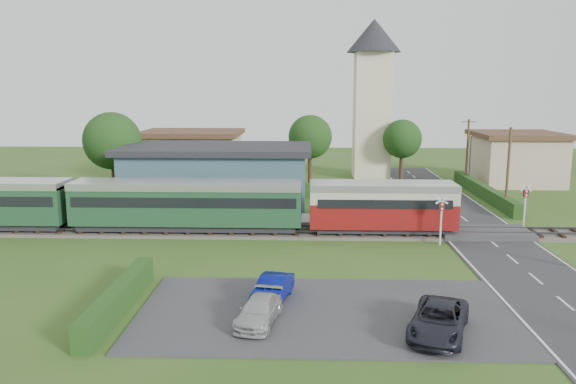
{
  "coord_description": "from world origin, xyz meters",
  "views": [
    {
      "loc": [
        -2.37,
        -36.21,
        10.16
      ],
      "look_at": [
        -3.71,
        4.0,
        2.65
      ],
      "focal_mm": 35.0,
      "sensor_mm": 36.0,
      "label": 1
    }
  ],
  "objects_px": {
    "crossing_signal_far": "(525,199)",
    "pedestrian_near": "(316,206)",
    "car_park_dark": "(439,320)",
    "house_west": "(192,155)",
    "pedestrian_far": "(111,208)",
    "car_park_silver": "(259,310)",
    "house_east": "(516,158)",
    "car_on_road": "(437,193)",
    "station_building": "(217,176)",
    "train": "(142,203)",
    "crossing_signal_near": "(441,213)",
    "church_tower": "(373,87)",
    "car_park_blue": "(272,289)",
    "equipment_hut": "(101,200)"
  },
  "relations": [
    {
      "from": "crossing_signal_far",
      "to": "pedestrian_near",
      "type": "xyz_separation_m",
      "value": [
        -15.2,
        0.96,
        -0.8
      ]
    },
    {
      "from": "car_park_dark",
      "to": "pedestrian_near",
      "type": "xyz_separation_m",
      "value": [
        -4.73,
        19.59,
        0.62
      ]
    },
    {
      "from": "house_west",
      "to": "pedestrian_far",
      "type": "distance_m",
      "value": 20.65
    },
    {
      "from": "house_west",
      "to": "car_park_silver",
      "type": "xyz_separation_m",
      "value": [
        10.61,
        -38.26,
        -2.17
      ]
    },
    {
      "from": "house_east",
      "to": "car_on_road",
      "type": "distance_m",
      "value": 14.09
    },
    {
      "from": "station_building",
      "to": "pedestrian_far",
      "type": "bearing_deg",
      "value": -137.44
    },
    {
      "from": "train",
      "to": "crossing_signal_near",
      "type": "relative_size",
      "value": 13.18
    },
    {
      "from": "church_tower",
      "to": "house_west",
      "type": "xyz_separation_m",
      "value": [
        -20.0,
        -3.0,
        -7.43
      ]
    },
    {
      "from": "car_park_dark",
      "to": "pedestrian_near",
      "type": "bearing_deg",
      "value": 123.73
    },
    {
      "from": "car_park_silver",
      "to": "pedestrian_near",
      "type": "bearing_deg",
      "value": 91.82
    },
    {
      "from": "car_park_dark",
      "to": "train",
      "type": "bearing_deg",
      "value": 156.52
    },
    {
      "from": "crossing_signal_near",
      "to": "pedestrian_far",
      "type": "relative_size",
      "value": 2.1
    },
    {
      "from": "church_tower",
      "to": "train",
      "type": "bearing_deg",
      "value": -126.01
    },
    {
      "from": "car_park_blue",
      "to": "pedestrian_near",
      "type": "height_order",
      "value": "pedestrian_near"
    },
    {
      "from": "car_park_silver",
      "to": "car_on_road",
      "type": "bearing_deg",
      "value": 73.83
    },
    {
      "from": "car_on_road",
      "to": "pedestrian_near",
      "type": "xyz_separation_m",
      "value": [
        -11.19,
        -9.4,
        0.71
      ]
    },
    {
      "from": "crossing_signal_near",
      "to": "train",
      "type": "bearing_deg",
      "value": 173.24
    },
    {
      "from": "car_park_silver",
      "to": "house_east",
      "type": "bearing_deg",
      "value": 67.14
    },
    {
      "from": "crossing_signal_near",
      "to": "pedestrian_far",
      "type": "xyz_separation_m",
      "value": [
        -23.46,
        4.92,
        -0.91
      ]
    },
    {
      "from": "house_west",
      "to": "pedestrian_far",
      "type": "bearing_deg",
      "value": -95.73
    },
    {
      "from": "station_building",
      "to": "car_park_blue",
      "type": "xyz_separation_m",
      "value": [
        6.03,
        -21.78,
        -2.01
      ]
    },
    {
      "from": "car_park_blue",
      "to": "pedestrian_far",
      "type": "xyz_separation_m",
      "value": [
        -13.09,
        15.3,
        0.54
      ]
    },
    {
      "from": "equipment_hut",
      "to": "car_park_dark",
      "type": "height_order",
      "value": "equipment_hut"
    },
    {
      "from": "station_building",
      "to": "crossing_signal_near",
      "type": "bearing_deg",
      "value": -34.81
    },
    {
      "from": "train",
      "to": "house_west",
      "type": "relative_size",
      "value": 4.0
    },
    {
      "from": "church_tower",
      "to": "house_east",
      "type": "bearing_deg",
      "value": -14.93
    },
    {
      "from": "station_building",
      "to": "church_tower",
      "type": "bearing_deg",
      "value": 48.59
    },
    {
      "from": "house_east",
      "to": "crossing_signal_far",
      "type": "height_order",
      "value": "house_east"
    },
    {
      "from": "car_park_blue",
      "to": "pedestrian_far",
      "type": "relative_size",
      "value": 2.36
    },
    {
      "from": "house_west",
      "to": "train",
      "type": "bearing_deg",
      "value": -87.25
    },
    {
      "from": "train",
      "to": "pedestrian_far",
      "type": "height_order",
      "value": "train"
    },
    {
      "from": "station_building",
      "to": "car_park_blue",
      "type": "height_order",
      "value": "station_building"
    },
    {
      "from": "equipment_hut",
      "to": "car_park_silver",
      "type": "distance_m",
      "value": 22.96
    },
    {
      "from": "car_on_road",
      "to": "pedestrian_far",
      "type": "bearing_deg",
      "value": 121.58
    },
    {
      "from": "equipment_hut",
      "to": "pedestrian_near",
      "type": "distance_m",
      "value": 16.41
    },
    {
      "from": "crossing_signal_near",
      "to": "crossing_signal_far",
      "type": "xyz_separation_m",
      "value": [
        7.2,
        4.8,
        0.0
      ]
    },
    {
      "from": "house_west",
      "to": "pedestrian_far",
      "type": "xyz_separation_m",
      "value": [
        -2.06,
        -20.48,
        -1.56
      ]
    },
    {
      "from": "car_park_blue",
      "to": "car_on_road",
      "type": "bearing_deg",
      "value": 74.92
    },
    {
      "from": "car_on_road",
      "to": "car_park_blue",
      "type": "height_order",
      "value": "car_park_blue"
    },
    {
      "from": "car_park_dark",
      "to": "pedestrian_near",
      "type": "height_order",
      "value": "pedestrian_near"
    },
    {
      "from": "station_building",
      "to": "crossing_signal_near",
      "type": "relative_size",
      "value": 4.88
    },
    {
      "from": "car_on_road",
      "to": "car_park_silver",
      "type": "distance_m",
      "value": 31.31
    },
    {
      "from": "pedestrian_near",
      "to": "pedestrian_far",
      "type": "distance_m",
      "value": 15.48
    },
    {
      "from": "train",
      "to": "crossing_signal_near",
      "type": "bearing_deg",
      "value": -6.76
    },
    {
      "from": "house_west",
      "to": "car_park_silver",
      "type": "bearing_deg",
      "value": -74.5
    },
    {
      "from": "station_building",
      "to": "car_on_road",
      "type": "height_order",
      "value": "station_building"
    },
    {
      "from": "crossing_signal_near",
      "to": "car_on_road",
      "type": "height_order",
      "value": "crossing_signal_near"
    },
    {
      "from": "house_west",
      "to": "station_building",
      "type": "bearing_deg",
      "value": -70.35
    },
    {
      "from": "crossing_signal_near",
      "to": "car_park_silver",
      "type": "relative_size",
      "value": 0.87
    },
    {
      "from": "crossing_signal_far",
      "to": "equipment_hut",
      "type": "bearing_deg",
      "value": 178.54
    }
  ]
}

